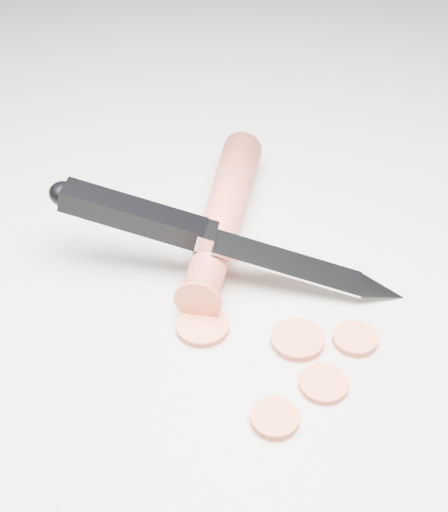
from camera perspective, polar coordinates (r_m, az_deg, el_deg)
name	(u,v)px	position (r m, az deg, el deg)	size (l,w,h in m)	color
ground	(301,309)	(0.55, 6.19, -4.28)	(2.40, 2.40, 0.00)	beige
carrot	(223,215)	(0.61, -0.05, 3.31)	(0.03, 0.03, 0.22)	#D94F3C
carrot_slice_0	(203,327)	(0.53, -1.73, -5.66)	(0.04, 0.04, 0.01)	#F06A42
carrot_slice_1	(323,384)	(0.50, 7.96, -10.09)	(0.03, 0.03, 0.01)	#F06A42
carrot_slice_2	(298,340)	(0.53, 5.90, -6.71)	(0.04, 0.04, 0.01)	#F06A42
carrot_slice_3	(275,419)	(0.48, 4.08, -12.85)	(0.03, 0.03, 0.01)	#F06A42
carrot_slice_4	(355,339)	(0.53, 10.44, -6.54)	(0.03, 0.03, 0.01)	#F06A42
kitchen_knife	(227,238)	(0.55, 0.28, 1.41)	(0.26, 0.18, 0.08)	silver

